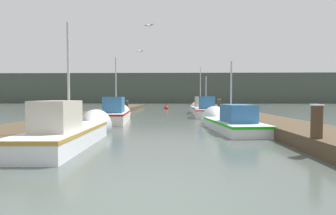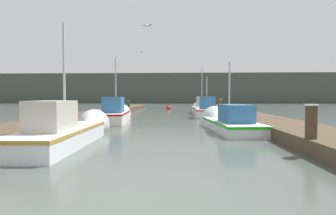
{
  "view_description": "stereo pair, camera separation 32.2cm",
  "coord_description": "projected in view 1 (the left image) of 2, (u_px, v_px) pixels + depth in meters",
  "views": [
    {
      "loc": [
        0.44,
        -3.91,
        1.6
      ],
      "look_at": [
        0.0,
        13.98,
        0.87
      ],
      "focal_mm": 28.0,
      "sensor_mm": 36.0,
      "label": 1
    },
    {
      "loc": [
        0.76,
        -3.9,
        1.6
      ],
      "look_at": [
        0.0,
        13.98,
        0.87
      ],
      "focal_mm": 28.0,
      "sensor_mm": 36.0,
      "label": 2
    }
  ],
  "objects": [
    {
      "name": "seagull_lead",
      "position": [
        149.0,
        26.0,
        13.69
      ],
      "size": [
        0.55,
        0.32,
        0.12
      ],
      "rotation": [
        0.0,
        0.0,
        2.75
      ],
      "color": "white"
    },
    {
      "name": "mooring_piling_2",
      "position": [
        127.0,
        107.0,
        26.44
      ],
      "size": [
        0.32,
        0.32,
        1.2
      ],
      "color": "#473523",
      "rests_on": "ground_plane"
    },
    {
      "name": "fishing_boat_3",
      "position": [
        206.0,
        110.0,
        21.52
      ],
      "size": [
        2.05,
        5.69,
        3.75
      ],
      "rotation": [
        0.0,
        0.0,
        -0.06
      ],
      "color": "silver",
      "rests_on": "ground_plane"
    },
    {
      "name": "seagull_1",
      "position": [
        140.0,
        52.0,
        17.03
      ],
      "size": [
        0.54,
        0.36,
        0.12
      ],
      "rotation": [
        0.0,
        0.0,
        5.79
      ],
      "color": "white"
    },
    {
      "name": "mooring_piling_1",
      "position": [
        317.0,
        129.0,
        7.23
      ],
      "size": [
        0.35,
        0.35,
        1.4
      ],
      "color": "#473523",
      "rests_on": "ground_plane"
    },
    {
      "name": "dock_left",
      "position": [
        98.0,
        115.0,
        20.09
      ],
      "size": [
        2.54,
        40.0,
        0.45
      ],
      "color": "#4C3D2B",
      "rests_on": "ground_plane"
    },
    {
      "name": "distant_shore_ridge",
      "position": [
        173.0,
        89.0,
        72.46
      ],
      "size": [
        120.0,
        16.0,
        7.52
      ],
      "color": "#424C42",
      "rests_on": "ground_plane"
    },
    {
      "name": "ground_plane",
      "position": [
        146.0,
        202.0,
        3.98
      ],
      "size": [
        200.0,
        200.0,
        0.0
      ],
      "color": "#47514C"
    },
    {
      "name": "fishing_boat_2",
      "position": [
        116.0,
        114.0,
        16.82
      ],
      "size": [
        1.98,
        6.09,
        4.47
      ],
      "rotation": [
        0.0,
        0.0,
        0.09
      ],
      "color": "silver",
      "rests_on": "ground_plane"
    },
    {
      "name": "fishing_boat_4",
      "position": [
        200.0,
        108.0,
        26.17
      ],
      "size": [
        1.77,
        5.33,
        5.0
      ],
      "rotation": [
        0.0,
        0.0,
        0.02
      ],
      "color": "silver",
      "rests_on": "ground_plane"
    },
    {
      "name": "fishing_boat_0",
      "position": [
        74.0,
        130.0,
        9.12
      ],
      "size": [
        1.72,
        6.14,
        4.47
      ],
      "rotation": [
        0.0,
        0.0,
        0.03
      ],
      "color": "silver",
      "rests_on": "ground_plane"
    },
    {
      "name": "dock_right",
      "position": [
        241.0,
        115.0,
        19.83
      ],
      "size": [
        2.54,
        40.0,
        0.45
      ],
      "color": "#4C3D2B",
      "rests_on": "ground_plane"
    },
    {
      "name": "channel_buoy",
      "position": [
        166.0,
        108.0,
        33.66
      ],
      "size": [
        0.61,
        0.61,
        1.11
      ],
      "color": "red",
      "rests_on": "ground_plane"
    },
    {
      "name": "mooring_piling_0",
      "position": [
        219.0,
        107.0,
        22.97
      ],
      "size": [
        0.33,
        0.33,
        1.41
      ],
      "color": "#473523",
      "rests_on": "ground_plane"
    },
    {
      "name": "fishing_boat_1",
      "position": [
        229.0,
        122.0,
        12.92
      ],
      "size": [
        2.26,
        6.05,
        3.85
      ],
      "rotation": [
        0.0,
        0.0,
        0.1
      ],
      "color": "silver",
      "rests_on": "ground_plane"
    }
  ]
}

